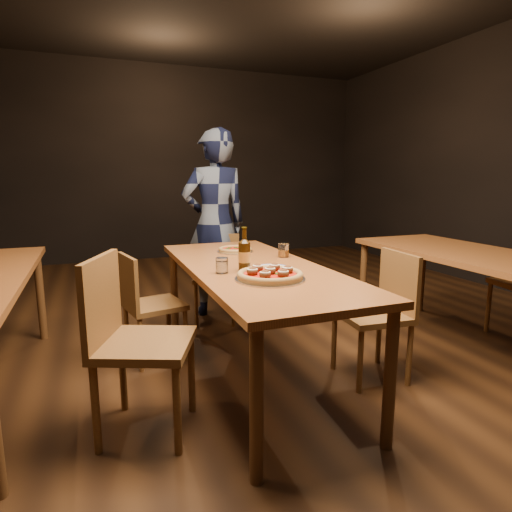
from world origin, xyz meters
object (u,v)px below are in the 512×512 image
object	(u,v)px
amber_glass	(283,250)
chair_main_sw	(154,304)
chair_main_nw	(145,342)
water_glass	(222,265)
table_main	(253,277)
chair_main_e	(372,314)
table_right	(480,263)
pizza_meatball	(270,275)
beer_bottle	(244,256)
plate_stack	(271,270)
chair_end	(217,277)
pizza_margherita	(235,250)
diner	(215,223)

from	to	relation	value
amber_glass	chair_main_sw	bearing A→B (deg)	158.71
chair_main_nw	water_glass	distance (m)	0.62
table_main	chair_main_e	bearing A→B (deg)	-21.35
table_right	chair_main_e	world-z (taller)	chair_main_e
chair_main_sw	pizza_meatball	size ratio (longest dim) A/B	2.10
beer_bottle	chair_main_e	bearing A→B (deg)	-10.35
chair_main_nw	plate_stack	world-z (taller)	chair_main_nw
table_main	chair_main_sw	size ratio (longest dim) A/B	2.46
pizza_meatball	table_right	bearing A→B (deg)	5.80
beer_bottle	amber_glass	world-z (taller)	beer_bottle
table_main	water_glass	xyz separation A→B (m)	(-0.24, -0.13, 0.12)
chair_end	beer_bottle	bearing A→B (deg)	-74.68
chair_main_nw	beer_bottle	world-z (taller)	beer_bottle
chair_end	plate_stack	xyz separation A→B (m)	(-0.06, -1.40, 0.35)
chair_main_e	pizza_margherita	world-z (taller)	chair_main_e
table_right	pizza_margherita	size ratio (longest dim) A/B	7.55
chair_main_sw	pizza_meatball	bearing A→B (deg)	-162.30
chair_main_nw	diner	xyz separation A→B (m)	(0.87, 1.79, 0.39)
table_right	diner	world-z (taller)	diner
diner	plate_stack	bearing A→B (deg)	81.67
chair_main_sw	plate_stack	distance (m)	1.01
table_main	chair_main_nw	bearing A→B (deg)	-152.49
chair_end	chair_main_e	bearing A→B (deg)	-43.11
table_right	pizza_meatball	xyz separation A→B (m)	(-1.74, -0.18, 0.10)
chair_main_sw	water_glass	bearing A→B (deg)	-166.68
chair_main_e	beer_bottle	distance (m)	0.93
chair_end	pizza_meatball	distance (m)	1.61
water_glass	pizza_meatball	bearing A→B (deg)	-50.31
chair_main_e	beer_bottle	size ratio (longest dim) A/B	3.38
pizza_meatball	table_main	bearing A→B (deg)	83.42
beer_bottle	chair_end	bearing A→B (deg)	81.54
chair_main_nw	plate_stack	distance (m)	0.82
beer_bottle	chair_main_sw	bearing A→B (deg)	124.37
chair_end	diner	bearing A→B (deg)	100.09
table_right	chair_main_sw	bearing A→B (deg)	162.07
plate_stack	diner	distance (m)	1.64
water_glass	amber_glass	size ratio (longest dim) A/B	0.96
table_right	water_glass	xyz separation A→B (m)	(-1.94, 0.07, 0.12)
table_main	plate_stack	world-z (taller)	plate_stack
diner	pizza_margherita	bearing A→B (deg)	79.58
beer_bottle	amber_glass	distance (m)	0.52
pizza_meatball	diner	world-z (taller)	diner
table_right	pizza_meatball	distance (m)	1.76
chair_end	diner	xyz separation A→B (m)	(0.06, 0.24, 0.46)
amber_glass	plate_stack	bearing A→B (deg)	-123.02
beer_bottle	diner	world-z (taller)	diner
beer_bottle	plate_stack	bearing A→B (deg)	-32.42
chair_main_e	chair_end	world-z (taller)	chair_main_e
chair_main_e	beer_bottle	bearing A→B (deg)	-95.75
chair_main_sw	pizza_margherita	world-z (taller)	chair_main_sw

